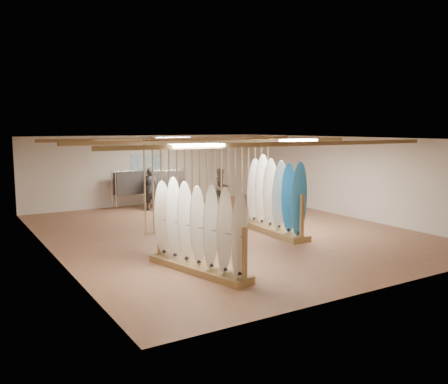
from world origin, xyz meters
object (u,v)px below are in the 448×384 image
clothing_rack_a (131,183)px  shopper_b (221,186)px  rack_left (198,241)px  shopper_a (151,186)px  rack_right (275,208)px  clothing_rack_b (166,183)px

clothing_rack_a → shopper_b: (3.07, -1.69, -0.11)m
rack_left → shopper_a: rack_left is taller
rack_right → clothing_rack_b: bearing=102.7°
clothing_rack_b → shopper_a: shopper_a is taller
rack_right → shopper_a: 5.77m
clothing_rack_b → rack_left: bearing=-93.8°
rack_right → clothing_rack_b: (-0.90, 5.69, 0.23)m
rack_left → clothing_rack_b: 8.36m
rack_left → clothing_rack_b: (2.82, 7.86, 0.31)m
rack_left → rack_right: 4.31m
rack_right → clothing_rack_b: rack_right is taller
clothing_rack_a → clothing_rack_b: size_ratio=0.99×
rack_left → shopper_a: size_ratio=1.54×
clothing_rack_b → shopper_a: bearing=-151.8°
clothing_rack_a → clothing_rack_b: bearing=-36.3°
rack_right → shopper_b: rack_right is taller
rack_left → shopper_a: bearing=60.5°
rack_right → shopper_a: rack_right is taller
rack_right → shopper_b: 4.82m
rack_left → shopper_b: (4.71, 6.89, 0.19)m
shopper_a → shopper_b: (2.60, -0.81, -0.06)m
rack_left → rack_right: bearing=16.0°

